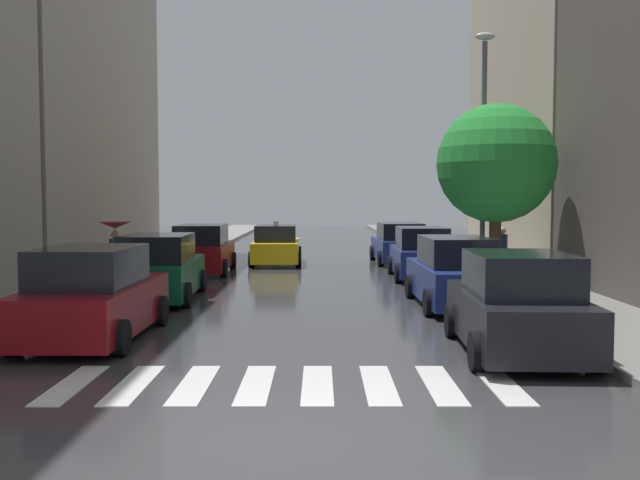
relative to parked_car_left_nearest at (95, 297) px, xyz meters
name	(u,v)px	position (x,y,z in m)	size (l,w,h in m)	color
ground_plane	(311,259)	(3.89, 18.17, -0.86)	(28.00, 72.00, 0.04)	#38383B
sidewalk_left	(168,257)	(-2.61, 18.17, -0.76)	(3.00, 72.00, 0.15)	gray
sidewalk_right	(454,257)	(10.39, 18.17, -0.76)	(3.00, 72.00, 0.15)	gray
crosswalk_stripes	(289,384)	(3.89, -3.26, -0.83)	(6.75, 2.20, 0.01)	silver
building_left_mid	(44,26)	(-7.11, 15.87, 8.98)	(6.00, 15.15, 19.64)	#9E9384
building_right_mid	(578,63)	(14.89, 15.67, 7.45)	(6.00, 12.66, 16.58)	#B2A38C
parked_car_left_nearest	(95,297)	(0.00, 0.00, 0.00)	(2.13, 4.43, 1.80)	maroon
parked_car_left_second	(161,269)	(0.04, 5.33, -0.02)	(2.24, 4.63, 1.76)	#0C4C2D
parked_car_left_third	(204,250)	(0.06, 12.10, -0.01)	(2.20, 4.65, 1.77)	maroon
parked_car_right_nearest	(519,307)	(7.83, -1.21, -0.01)	(2.20, 4.20, 1.79)	black
parked_car_right_second	(456,274)	(7.76, 4.12, -0.02)	(2.03, 4.56, 1.77)	navy
parked_car_right_third	(423,255)	(7.82, 10.27, -0.02)	(2.06, 4.11, 1.76)	navy
parked_car_right_fourth	(401,244)	(7.71, 15.84, -0.04)	(2.26, 4.41, 1.70)	navy
taxi_midroad	(278,246)	(2.56, 15.47, -0.07)	(2.16, 4.57, 1.81)	yellow
pedestrian_foreground	(504,250)	(10.44, 9.82, 0.16)	(0.36, 0.36, 1.63)	black
pedestrian_near_tree	(117,240)	(-1.64, 7.09, 0.67)	(0.95, 0.95, 1.89)	#38513D
street_tree_right	(498,164)	(9.73, 7.93, 2.94)	(3.61, 3.61, 5.44)	#513823
lamp_post_right	(486,140)	(9.44, 8.36, 3.68)	(0.60, 0.28, 7.66)	#595B60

